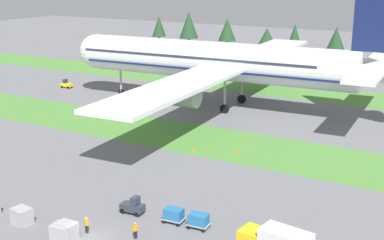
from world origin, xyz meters
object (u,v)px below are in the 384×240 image
ground_crew_loader (86,224)px  pushback_tractor (66,84)px  cargo_dolly_lead (174,214)px  uld_container_2 (22,216)px  taxiway_marker_1 (237,150)px  ground_crew_marshaller (135,230)px  taxiway_marker_2 (193,149)px  airliner (222,61)px  uld_container_1 (66,231)px  cargo_dolly_second (199,220)px  baggage_tug (133,206)px  uld_container_3 (62,232)px

ground_crew_loader → pushback_tractor: bearing=-37.3°
cargo_dolly_lead → uld_container_2: (-13.63, -8.20, -0.05)m
cargo_dolly_lead → taxiway_marker_1: bearing=4.9°
ground_crew_marshaller → taxiway_marker_2: bearing=41.2°
airliner → uld_container_1: size_ratio=40.97×
cargo_dolly_second → airliner: bearing=20.0°
baggage_tug → uld_container_3: size_ratio=1.35×
airliner → uld_container_1: airliner is taller
baggage_tug → ground_crew_loader: baggage_tug is taller
uld_container_3 → uld_container_2: bearing=176.0°
pushback_tractor → ground_crew_marshaller: size_ratio=1.54×
uld_container_2 → uld_container_3: uld_container_2 is taller
pushback_tractor → taxiway_marker_1: size_ratio=3.83×
uld_container_2 → uld_container_3: bearing=-4.0°
taxiway_marker_1 → cargo_dolly_lead: bearing=-80.8°
cargo_dolly_second → pushback_tractor: pushback_tractor is taller
baggage_tug → pushback_tractor: (-51.52, 44.96, 0.00)m
cargo_dolly_second → uld_container_1: (-10.16, -8.59, -0.05)m
uld_container_1 → taxiway_marker_2: (-2.57, 29.53, -0.57)m
uld_container_1 → uld_container_2: bearing=178.4°
baggage_tug → cargo_dolly_second: baggage_tug is taller
cargo_dolly_second → uld_container_1: 13.31m
pushback_tractor → airliner: bearing=90.0°
uld_container_2 → taxiway_marker_1: (9.79, 31.84, -0.52)m
ground_crew_loader → taxiway_marker_2: bearing=-74.7°
baggage_tug → cargo_dolly_lead: baggage_tug is taller
cargo_dolly_lead → baggage_tug: bearing=90.0°
uld_container_1 → taxiway_marker_1: size_ratio=2.87×
baggage_tug → ground_crew_loader: bearing=162.7°
pushback_tractor → ground_crew_loader: size_ratio=1.54×
cargo_dolly_second → ground_crew_loader: 11.39m
airliner → cargo_dolly_lead: bearing=-162.2°
uld_container_1 → taxiway_marker_1: (3.43, 32.01, -0.52)m
cargo_dolly_second → uld_container_3: (-10.48, -8.84, -0.12)m
cargo_dolly_lead → uld_container_1: uld_container_1 is taller
baggage_tug → uld_container_1: bearing=159.9°
pushback_tractor → ground_crew_marshaller: (55.12, -49.46, 0.13)m
airliner → pushback_tractor: bearing=90.0°
ground_crew_marshaller → ground_crew_loader: bearing=130.1°
ground_crew_marshaller → taxiway_marker_2: (-8.43, 26.03, -0.64)m
ground_crew_loader → cargo_dolly_second: bearing=-136.5°
cargo_dolly_lead → ground_crew_loader: ground_crew_loader is taller
pushback_tractor → uld_container_1: (49.26, -52.96, 0.06)m
pushback_tractor → cargo_dolly_second: bearing=49.8°
cargo_dolly_lead → pushback_tractor: size_ratio=0.86×
ground_crew_loader → taxiway_marker_2: ground_crew_loader is taller
pushback_tractor → ground_crew_loader: 71.49m
cargo_dolly_second → uld_container_1: bearing=125.9°
uld_container_2 → cargo_dolly_second: bearing=27.0°
airliner → uld_container_3: airliner is taller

